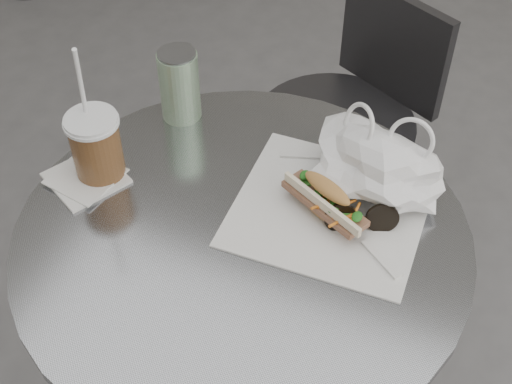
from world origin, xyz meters
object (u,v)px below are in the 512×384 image
at_px(chair_far, 342,157).
at_px(drink_can, 179,85).
at_px(banh_mi, 325,200).
at_px(iced_coffee, 96,146).
at_px(cafe_table, 244,325).
at_px(sunglasses, 361,219).

relative_size(chair_far, drink_can, 5.28).
bearing_deg(drink_can, banh_mi, -21.36).
relative_size(iced_coffee, drink_can, 1.91).
xyz_separation_m(cafe_table, sunglasses, (0.17, 0.09, 0.30)).
relative_size(chair_far, sunglasses, 6.33).
bearing_deg(chair_far, sunglasses, 133.73).
distance_m(cafe_table, banh_mi, 0.34).
height_order(banh_mi, sunglasses, banh_mi).
bearing_deg(iced_coffee, drink_can, 75.45).
xyz_separation_m(cafe_table, chair_far, (-0.02, 0.66, -0.12)).
xyz_separation_m(cafe_table, banh_mi, (0.11, 0.09, 0.31)).
bearing_deg(iced_coffee, cafe_table, -4.69).
height_order(chair_far, sunglasses, sunglasses).
bearing_deg(banh_mi, chair_far, 128.18).
bearing_deg(drink_can, iced_coffee, -104.55).
distance_m(chair_far, sunglasses, 0.73).
distance_m(chair_far, banh_mi, 0.72).
distance_m(cafe_table, iced_coffee, 0.45).
bearing_deg(cafe_table, iced_coffee, 175.31).
bearing_deg(iced_coffee, sunglasses, 8.09).
height_order(banh_mi, drink_can, drink_can).
bearing_deg(chair_far, drink_can, 88.50).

